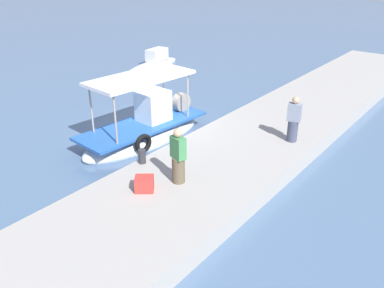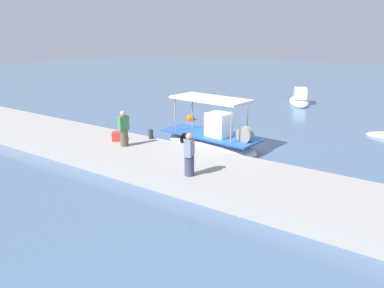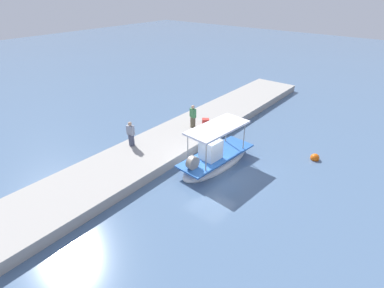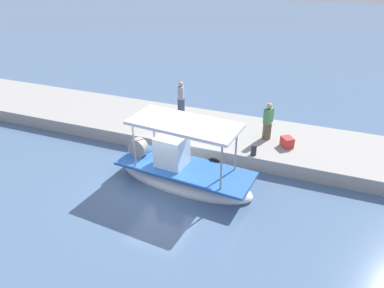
{
  "view_description": "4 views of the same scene",
  "coord_description": "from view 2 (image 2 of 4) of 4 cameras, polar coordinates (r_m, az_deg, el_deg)",
  "views": [
    {
      "loc": [
        -11.33,
        -10.81,
        6.69
      ],
      "look_at": [
        -1.41,
        -3.09,
        0.8
      ],
      "focal_mm": 37.92,
      "sensor_mm": 36.0,
      "label": 1
    },
    {
      "loc": [
        8.91,
        -16.25,
        5.82
      ],
      "look_at": [
        -0.24,
        -3.06,
        0.98
      ],
      "focal_mm": 34.89,
      "sensor_mm": 36.0,
      "label": 2
    },
    {
      "loc": [
        12.37,
        8.48,
        10.04
      ],
      "look_at": [
        -0.83,
        -2.15,
        0.91
      ],
      "focal_mm": 28.07,
      "sensor_mm": 36.0,
      "label": 3
    },
    {
      "loc": [
        -5.64,
        10.78,
        8.19
      ],
      "look_at": [
        -0.73,
        -1.78,
        0.97
      ],
      "focal_mm": 34.32,
      "sensor_mm": 36.0,
      "label": 4
    }
  ],
  "objects": [
    {
      "name": "ground_plane",
      "position": [
        19.43,
        5.73,
        -0.73
      ],
      "size": [
        120.0,
        120.0,
        0.0
      ],
      "primitive_type": "plane",
      "color": "slate"
    },
    {
      "name": "marker_buoy",
      "position": [
        25.69,
        -0.28,
        3.95
      ],
      "size": [
        0.57,
        0.57,
        0.57
      ],
      "color": "#E45B10",
      "rests_on": "ground_plane"
    },
    {
      "name": "fisherman_by_crate",
      "position": [
        17.84,
        -10.38,
        2.09
      ],
      "size": [
        0.47,
        0.54,
        1.7
      ],
      "color": "brown",
      "rests_on": "dock_quay"
    },
    {
      "name": "fisherman_near_bollard",
      "position": [
        13.9,
        -0.42,
        -1.92
      ],
      "size": [
        0.45,
        0.52,
        1.66
      ],
      "color": "#3F455B",
      "rests_on": "dock_quay"
    },
    {
      "name": "dock_quay",
      "position": [
        15.92,
        -1.77,
        -3.49
      ],
      "size": [
        36.0,
        4.13,
        0.61
      ],
      "primitive_type": "cube",
      "color": "#A29E98",
      "rests_on": "ground_plane"
    },
    {
      "name": "main_fishing_boat",
      "position": [
        19.43,
        2.93,
        0.78
      ],
      "size": [
        5.72,
        2.36,
        2.97
      ],
      "color": "silver",
      "rests_on": "ground_plane"
    },
    {
      "name": "cargo_crate",
      "position": [
        18.96,
        -11.45,
        1.17
      ],
      "size": [
        0.65,
        0.66,
        0.44
      ],
      "primitive_type": "cube",
      "rotation": [
        0.0,
        0.0,
        2.25
      ],
      "color": "red",
      "rests_on": "dock_quay"
    },
    {
      "name": "mooring_bollard",
      "position": [
        19.03,
        -6.3,
        1.51
      ],
      "size": [
        0.24,
        0.24,
        0.47
      ],
      "primitive_type": "cylinder",
      "color": "#2D2D33",
      "rests_on": "dock_quay"
    },
    {
      "name": "moored_boat_mid",
      "position": [
        33.15,
        16.09,
        6.45
      ],
      "size": [
        3.49,
        5.24,
        1.59
      ],
      "color": "silver",
      "rests_on": "ground_plane"
    }
  ]
}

